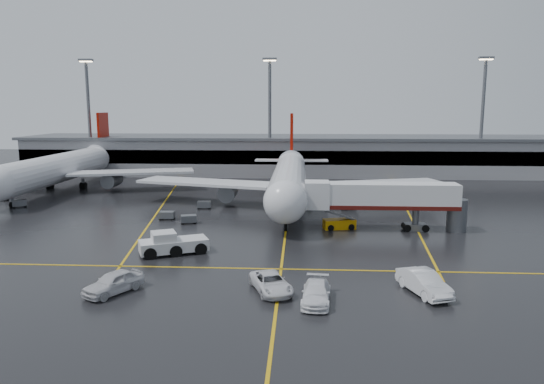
{
  "coord_description": "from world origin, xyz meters",
  "views": [
    {
      "loc": [
        1.74,
        -67.49,
        15.09
      ],
      "look_at": [
        -2.0,
        -2.0,
        4.0
      ],
      "focal_mm": 33.16,
      "sensor_mm": 36.0,
      "label": 1
    }
  ],
  "objects": [
    {
      "name": "light_mast_left",
      "position": [
        -45.0,
        42.0,
        14.47
      ],
      "size": [
        3.0,
        1.2,
        25.45
      ],
      "color": "#595B60",
      "rests_on": "ground"
    },
    {
      "name": "apron_line_left",
      "position": [
        -20.0,
        10.0,
        0.01
      ],
      "size": [
        9.99,
        69.35,
        0.02
      ],
      "primitive_type": "cube",
      "rotation": [
        0.0,
        0.0,
        0.14
      ],
      "color": "gold",
      "rests_on": "ground"
    },
    {
      "name": "light_mast_right",
      "position": [
        40.0,
        42.0,
        14.47
      ],
      "size": [
        3.0,
        1.2,
        25.45
      ],
      "color": "#595B60",
      "rests_on": "ground"
    },
    {
      "name": "service_van_d",
      "position": [
        -13.5,
        -28.91,
        0.9
      ],
      "size": [
        4.56,
        5.62,
        1.8
      ],
      "primitive_type": "imported",
      "rotation": [
        0.0,
        0.0,
        -0.55
      ],
      "color": "silver",
      "rests_on": "ground"
    },
    {
      "name": "terminal",
      "position": [
        0.0,
        47.93,
        4.32
      ],
      "size": [
        122.0,
        19.0,
        8.6
      ],
      "color": "gray",
      "rests_on": "ground"
    },
    {
      "name": "baggage_cart_b",
      "position": [
        -16.36,
        -1.6,
        0.63
      ],
      "size": [
        2.06,
        1.4,
        1.12
      ],
      "color": "#595B60",
      "rests_on": "ground"
    },
    {
      "name": "belt_loader",
      "position": [
        6.69,
        -5.54,
        0.62
      ],
      "size": [
        4.22,
        2.55,
        2.51
      ],
      "color": "#C48305",
      "rests_on": "ground"
    },
    {
      "name": "baggage_cart_d",
      "position": [
        -47.09,
        10.49,
        0.63
      ],
      "size": [
        2.12,
        1.5,
        1.12
      ],
      "color": "#595B60",
      "rests_on": "ground"
    },
    {
      "name": "apron_line_stop",
      "position": [
        0.0,
        -22.0,
        0.01
      ],
      "size": [
        60.0,
        0.25,
        0.02
      ],
      "primitive_type": "cube",
      "color": "gold",
      "rests_on": "ground"
    },
    {
      "name": "service_van_a",
      "position": [
        -0.61,
        -27.92,
        0.76
      ],
      "size": [
        4.32,
        6.03,
        1.53
      ],
      "primitive_type": "imported",
      "rotation": [
        0.0,
        0.0,
        0.36
      ],
      "color": "silver",
      "rests_on": "ground"
    },
    {
      "name": "ground",
      "position": [
        0.0,
        0.0,
        0.0
      ],
      "size": [
        220.0,
        220.0,
        0.0
      ],
      "primitive_type": "plane",
      "color": "black",
      "rests_on": "ground"
    },
    {
      "name": "light_mast_mid",
      "position": [
        -5.0,
        42.0,
        14.47
      ],
      "size": [
        3.0,
        1.2,
        25.45
      ],
      "color": "#595B60",
      "rests_on": "ground"
    },
    {
      "name": "pushback_tractor",
      "position": [
        -11.6,
        -17.55,
        0.99
      ],
      "size": [
        7.46,
        5.35,
        2.48
      ],
      "color": "silver",
      "rests_on": "ground"
    },
    {
      "name": "baggage_cart_a",
      "position": [
        -12.88,
        -3.77,
        0.63
      ],
      "size": [
        2.29,
        1.83,
        1.12
      ],
      "color": "#595B60",
      "rests_on": "ground"
    },
    {
      "name": "jet_bridge",
      "position": [
        11.87,
        -6.0,
        3.93
      ],
      "size": [
        19.9,
        3.4,
        6.05
      ],
      "color": "silver",
      "rests_on": "ground"
    },
    {
      "name": "second_airliner",
      "position": [
        -42.0,
        21.7,
        4.21
      ],
      "size": [
        48.8,
        45.6,
        14.1
      ],
      "color": "silver",
      "rests_on": "ground"
    },
    {
      "name": "main_airliner",
      "position": [
        0.0,
        9.7,
        4.21
      ],
      "size": [
        48.8,
        45.6,
        14.1
      ],
      "color": "silver",
      "rests_on": "ground"
    },
    {
      "name": "service_van_b",
      "position": [
        3.06,
        -30.01,
        0.77
      ],
      "size": [
        2.58,
        5.48,
        1.55
      ],
      "primitive_type": "imported",
      "rotation": [
        0.0,
        0.0,
        -0.08
      ],
      "color": "white",
      "rests_on": "ground"
    },
    {
      "name": "service_van_c",
      "position": [
        11.9,
        -27.65,
        0.95
      ],
      "size": [
        3.81,
        6.13,
        1.91
      ],
      "primitive_type": "imported",
      "rotation": [
        0.0,
        0.0,
        0.33
      ],
      "color": "silver",
      "rests_on": "ground"
    },
    {
      "name": "apron_line_centre",
      "position": [
        0.0,
        0.0,
        0.01
      ],
      "size": [
        0.25,
        90.0,
        0.02
      ],
      "primitive_type": "cube",
      "color": "gold",
      "rests_on": "ground"
    },
    {
      "name": "apron_line_right",
      "position": [
        18.0,
        10.0,
        0.01
      ],
      "size": [
        7.57,
        69.64,
        0.02
      ],
      "primitive_type": "cube",
      "rotation": [
        0.0,
        0.0,
        -0.1
      ],
      "color": "gold",
      "rests_on": "ground"
    },
    {
      "name": "baggage_cart_c",
      "position": [
        -12.71,
        6.08,
        0.63
      ],
      "size": [
        2.14,
        1.52,
        1.12
      ],
      "color": "#595B60",
      "rests_on": "ground"
    },
    {
      "name": "baggage_cart_e",
      "position": [
        -41.22,
        5.58,
        0.63
      ],
      "size": [
        2.38,
        2.22,
        1.12
      ],
      "color": "#595B60",
      "rests_on": "ground"
    }
  ]
}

